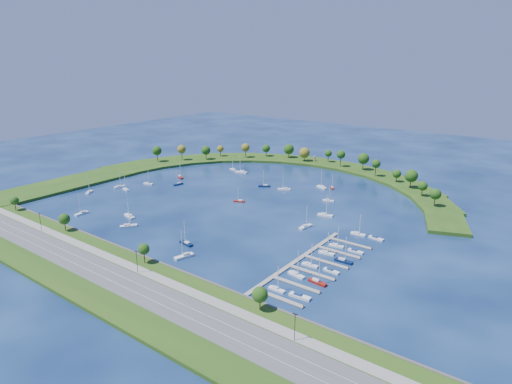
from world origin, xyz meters
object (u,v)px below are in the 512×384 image
Objects in this scene: docked_boat_1 at (300,296)px; moored_boat_6 at (120,186)px; moored_boat_18 at (332,187)px; docked_boat_0 at (277,289)px; dock_system at (311,264)px; moored_boat_14 at (264,186)px; docked_boat_7 at (343,260)px; moored_boat_2 at (129,216)px; moored_boat_7 at (126,189)px; moored_boat_17 at (328,200)px; moored_boat_20 at (186,243)px; moored_boat_10 at (128,225)px; moored_boat_15 at (180,177)px; docked_boat_6 at (326,252)px; moored_boat_1 at (233,169)px; moored_boat_19 at (239,201)px; moored_boat_4 at (148,183)px; docked_boat_9 at (356,251)px; moored_boat_3 at (241,172)px; moored_boat_0 at (89,192)px; docked_boat_4 at (310,264)px; docked_boat_3 at (317,281)px; moored_boat_13 at (325,215)px; docked_boat_5 at (331,271)px; docked_boat_11 at (376,238)px; moored_boat_9 at (82,213)px; harbor_tower at (314,159)px; docked_boat_10 at (358,233)px; docked_boat_2 at (296,274)px; moored_boat_5 at (284,189)px; moored_boat_16 at (178,184)px; moored_boat_12 at (322,187)px; moored_boat_11 at (306,226)px.

moored_boat_6 is at bearing 159.65° from docked_boat_1.
docked_boat_0 is at bearing 159.89° from moored_boat_18.
docked_boat_0 is (0.23, -28.28, 0.53)m from dock_system.
moored_boat_14 is 1.01× the size of docked_boat_7.
moored_boat_2 reaches higher than moored_boat_7.
moored_boat_17 is at bearing 112.90° from dock_system.
moored_boat_10 is at bearing 10.20° from moored_boat_20.
moored_boat_15 reaches higher than moored_boat_14.
docked_boat_0 is 0.95× the size of docked_boat_6.
moored_boat_1 reaches higher than dock_system.
moored_boat_19 is at bearing -57.97° from moored_boat_6.
docked_boat_9 is (175.11, -18.25, -0.29)m from moored_boat_4.
moored_boat_7 is 176.65m from docked_boat_9.
moored_boat_3 reaches higher than dock_system.
moored_boat_0 reaches higher than docked_boat_1.
docked_boat_4 is at bearing -78.32° from dock_system.
moored_boat_6 is 177.45m from docked_boat_4.
moored_boat_3 is 1.48× the size of moored_boat_18.
moored_boat_1 is 0.71× the size of moored_boat_3.
docked_boat_3 is at bearing -76.45° from docked_boat_6.
moored_boat_18 is (-23.51, 55.18, -0.10)m from moored_boat_13.
docked_boat_11 is at bearing 93.72° from docked_boat_5.
moored_boat_9 is 1.26× the size of moored_boat_18.
moored_boat_19 reaches higher than dock_system.
moored_boat_15 is at bearing 153.51° from docked_boat_6.
harbor_tower is 0.38× the size of docked_boat_10.
docked_boat_2 is (141.33, -128.26, 0.05)m from moored_boat_1.
moored_boat_0 is at bearing 91.65° from moored_boat_18.
moored_boat_17 is (128.75, 63.47, 0.01)m from moored_boat_7.
docked_boat_7 reaches higher than moored_boat_20.
moored_boat_6 is 179.62m from docked_boat_2.
moored_boat_9 is at bearing -170.84° from dock_system.
moored_boat_17 is at bearing 163.38° from moored_boat_18.
docked_boat_7 is (10.48, 12.85, 0.04)m from docked_boat_4.
moored_boat_15 is 179.60m from docked_boat_2.
moored_boat_5 reaches higher than moored_boat_17.
harbor_tower is at bearing 122.53° from docked_boat_7.
docked_boat_6 is (145.72, -41.67, 0.01)m from moored_boat_16.
moored_boat_12 is 1.25× the size of moored_boat_19.
moored_boat_18 is (-48.90, 116.72, 0.51)m from dock_system.
docked_boat_4 is at bearing 1.57° from moored_boat_15.
docked_boat_0 is 18.41m from docked_boat_3.
moored_boat_11 is 1.12× the size of docked_boat_10.
moored_boat_9 is 1.00× the size of docked_boat_7.
moored_boat_11 is at bearing 110.24° from moored_boat_14.
docked_boat_7 is 1.52× the size of docked_boat_11.
docked_boat_9 is at bearing -74.01° from moored_boat_6.
moored_boat_13 is (29.90, -51.36, -0.00)m from moored_boat_12.
moored_boat_15 is (-133.30, 32.44, -0.01)m from moored_boat_11.
dock_system is 118.59m from moored_boat_2.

